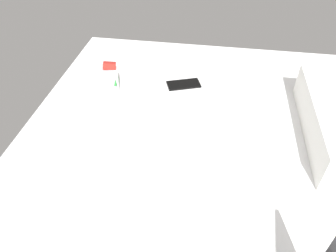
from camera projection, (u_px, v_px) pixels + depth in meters
The scene contains 3 objects.
bed_mattress at pixel (212, 201), 102.23cm from camera, with size 180.00×140.00×18.00cm, color white.
snack_cup at pixel (108, 80), 129.30cm from camera, with size 10.49×9.46×13.86cm.
cell_phone at pixel (184, 84), 136.49cm from camera, with size 6.80×14.00×0.80cm, color black.
Camera 1 is at (62.76, -4.10, 94.33)cm, focal length 34.06 mm.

